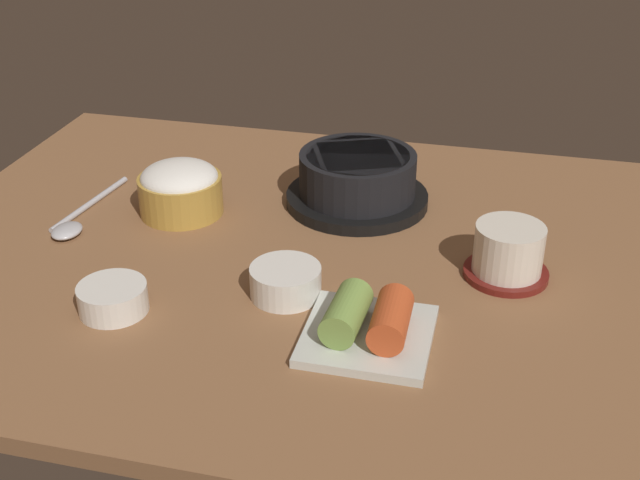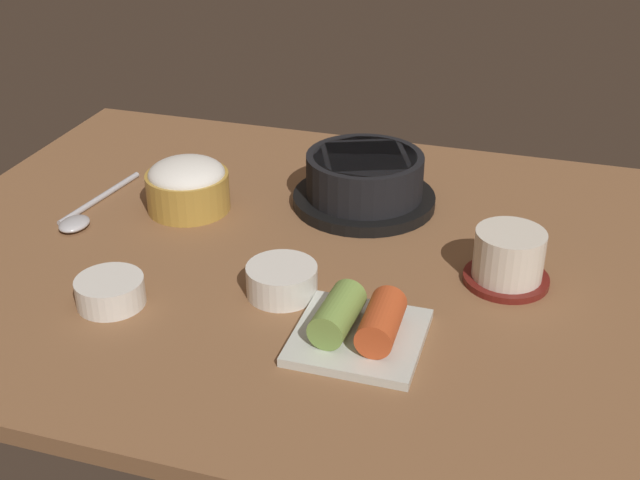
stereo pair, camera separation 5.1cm
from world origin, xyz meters
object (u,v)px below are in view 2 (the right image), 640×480
at_px(stone_pot, 364,181).
at_px(kimchi_plate, 359,326).
at_px(spoon, 84,215).
at_px(banchan_cup_center, 279,279).
at_px(tea_cup_with_saucer, 509,257).
at_px(side_bowl_near, 110,291).
at_px(rice_bowl, 187,185).

xyz_separation_m(stone_pot, kimchi_plate, (0.07, -0.31, -0.02)).
bearing_deg(stone_pot, spoon, -156.45).
bearing_deg(banchan_cup_center, tea_cup_with_saucer, 23.04).
relative_size(banchan_cup_center, spoon, 0.42).
relative_size(kimchi_plate, spoon, 0.68).
height_order(stone_pot, spoon, stone_pot).
bearing_deg(tea_cup_with_saucer, side_bowl_near, -156.70).
xyz_separation_m(rice_bowl, kimchi_plate, (0.29, -0.23, -0.02)).
distance_m(rice_bowl, banchan_cup_center, 0.25).
height_order(banchan_cup_center, spoon, banchan_cup_center).
xyz_separation_m(kimchi_plate, spoon, (-0.41, 0.16, -0.01)).
relative_size(stone_pot, side_bowl_near, 2.56).
distance_m(kimchi_plate, spoon, 0.44).
relative_size(tea_cup_with_saucer, kimchi_plate, 0.75).
xyz_separation_m(stone_pot, banchan_cup_center, (-0.03, -0.24, -0.02)).
distance_m(banchan_cup_center, spoon, 0.32).
xyz_separation_m(rice_bowl, tea_cup_with_saucer, (0.43, -0.06, -0.00)).
xyz_separation_m(stone_pot, rice_bowl, (-0.22, -0.08, 0.00)).
xyz_separation_m(rice_bowl, spoon, (-0.12, -0.07, -0.03)).
distance_m(side_bowl_near, spoon, 0.22).
height_order(kimchi_plate, spoon, kimchi_plate).
bearing_deg(side_bowl_near, kimchi_plate, 2.46).
height_order(kimchi_plate, side_bowl_near, kimchi_plate).
xyz_separation_m(tea_cup_with_saucer, spoon, (-0.55, -0.01, -0.03)).
bearing_deg(rice_bowl, kimchi_plate, -37.40).
height_order(rice_bowl, banchan_cup_center, rice_bowl).
relative_size(side_bowl_near, spoon, 0.39).
distance_m(stone_pot, tea_cup_with_saucer, 0.25).
bearing_deg(rice_bowl, tea_cup_with_saucer, -8.15).
bearing_deg(spoon, side_bowl_near, -51.02).
distance_m(rice_bowl, spoon, 0.14).
bearing_deg(stone_pot, side_bowl_near, -122.64).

